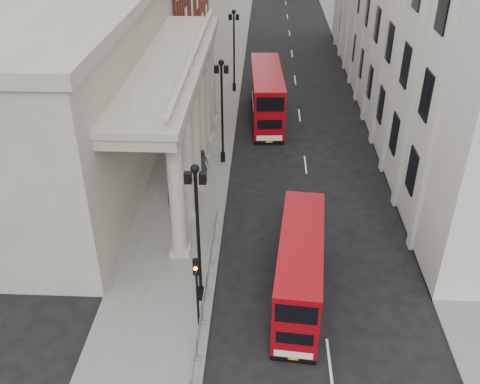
{
  "coord_description": "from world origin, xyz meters",
  "views": [
    {
      "loc": [
        2.54,
        -17.8,
        20.23
      ],
      "look_at": [
        1.17,
        11.39,
        2.51
      ],
      "focal_mm": 40.0,
      "sensor_mm": 36.0,
      "label": 1
    }
  ],
  "objects_px": {
    "bus_near": "(300,268)",
    "traffic_light": "(197,281)",
    "lamp_post_south": "(198,227)",
    "lamp_post_mid": "(222,105)",
    "pedestrian_b": "(189,155)",
    "pedestrian_a": "(172,197)",
    "pedestrian_c": "(202,161)",
    "bus_far": "(267,95)",
    "lamp_post_north": "(234,45)"
  },
  "relations": [
    {
      "from": "bus_near",
      "to": "traffic_light",
      "type": "bearing_deg",
      "value": -148.77
    },
    {
      "from": "lamp_post_south",
      "to": "lamp_post_mid",
      "type": "xyz_separation_m",
      "value": [
        0.0,
        16.0,
        0.0
      ]
    },
    {
      "from": "pedestrian_b",
      "to": "traffic_light",
      "type": "bearing_deg",
      "value": 94.44
    },
    {
      "from": "lamp_post_mid",
      "to": "pedestrian_a",
      "type": "relative_size",
      "value": 5.02
    },
    {
      "from": "lamp_post_south",
      "to": "pedestrian_a",
      "type": "relative_size",
      "value": 5.02
    },
    {
      "from": "traffic_light",
      "to": "pedestrian_c",
      "type": "bearing_deg",
      "value": 95.41
    },
    {
      "from": "lamp_post_south",
      "to": "bus_near",
      "type": "distance_m",
      "value": 6.0
    },
    {
      "from": "bus_far",
      "to": "pedestrian_b",
      "type": "height_order",
      "value": "bus_far"
    },
    {
      "from": "lamp_post_south",
      "to": "lamp_post_north",
      "type": "height_order",
      "value": "same"
    },
    {
      "from": "lamp_post_south",
      "to": "pedestrian_a",
      "type": "distance_m",
      "value": 10.41
    },
    {
      "from": "lamp_post_mid",
      "to": "lamp_post_north",
      "type": "xyz_separation_m",
      "value": [
        0.0,
        16.0,
        0.0
      ]
    },
    {
      "from": "lamp_post_south",
      "to": "pedestrian_c",
      "type": "bearing_deg",
      "value": 95.78
    },
    {
      "from": "lamp_post_mid",
      "to": "traffic_light",
      "type": "bearing_deg",
      "value": -89.68
    },
    {
      "from": "traffic_light",
      "to": "pedestrian_c",
      "type": "height_order",
      "value": "traffic_light"
    },
    {
      "from": "traffic_light",
      "to": "lamp_post_mid",
      "type": "bearing_deg",
      "value": 90.32
    },
    {
      "from": "bus_near",
      "to": "pedestrian_a",
      "type": "distance_m",
      "value": 12.05
    },
    {
      "from": "lamp_post_south",
      "to": "traffic_light",
      "type": "height_order",
      "value": "lamp_post_south"
    },
    {
      "from": "lamp_post_north",
      "to": "bus_near",
      "type": "xyz_separation_m",
      "value": [
        5.27,
        -31.52,
        -2.82
      ]
    },
    {
      "from": "lamp_post_north",
      "to": "bus_near",
      "type": "bearing_deg",
      "value": -80.5
    },
    {
      "from": "bus_near",
      "to": "pedestrian_a",
      "type": "bearing_deg",
      "value": 139.22
    },
    {
      "from": "lamp_post_mid",
      "to": "lamp_post_south",
      "type": "bearing_deg",
      "value": -90.0
    },
    {
      "from": "pedestrian_b",
      "to": "lamp_post_south",
      "type": "bearing_deg",
      "value": 95.21
    },
    {
      "from": "pedestrian_b",
      "to": "pedestrian_c",
      "type": "xyz_separation_m",
      "value": [
        1.2,
        -1.37,
        0.17
      ]
    },
    {
      "from": "lamp_post_mid",
      "to": "bus_near",
      "type": "relative_size",
      "value": 0.88
    },
    {
      "from": "lamp_post_mid",
      "to": "pedestrian_b",
      "type": "bearing_deg",
      "value": -170.26
    },
    {
      "from": "traffic_light",
      "to": "pedestrian_c",
      "type": "relative_size",
      "value": 2.29
    },
    {
      "from": "bus_far",
      "to": "pedestrian_a",
      "type": "height_order",
      "value": "bus_far"
    },
    {
      "from": "pedestrian_c",
      "to": "pedestrian_b",
      "type": "bearing_deg",
      "value": 121.59
    },
    {
      "from": "pedestrian_c",
      "to": "lamp_post_mid",
      "type": "bearing_deg",
      "value": 42.08
    },
    {
      "from": "lamp_post_north",
      "to": "bus_far",
      "type": "xyz_separation_m",
      "value": [
        3.4,
        -7.2,
        -2.44
      ]
    },
    {
      "from": "bus_near",
      "to": "pedestrian_c",
      "type": "height_order",
      "value": "bus_near"
    },
    {
      "from": "lamp_post_south",
      "to": "pedestrian_b",
      "type": "distance_m",
      "value": 16.27
    },
    {
      "from": "lamp_post_mid",
      "to": "pedestrian_c",
      "type": "xyz_separation_m",
      "value": [
        -1.43,
        -1.82,
        -3.85
      ]
    },
    {
      "from": "bus_near",
      "to": "pedestrian_c",
      "type": "distance_m",
      "value": 15.28
    },
    {
      "from": "pedestrian_b",
      "to": "bus_near",
      "type": "bearing_deg",
      "value": 113.29
    },
    {
      "from": "bus_far",
      "to": "pedestrian_c",
      "type": "relative_size",
      "value": 5.89
    },
    {
      "from": "lamp_post_south",
      "to": "pedestrian_a",
      "type": "height_order",
      "value": "lamp_post_south"
    },
    {
      "from": "lamp_post_south",
      "to": "lamp_post_mid",
      "type": "bearing_deg",
      "value": 90.0
    },
    {
      "from": "bus_far",
      "to": "lamp_post_north",
      "type": "bearing_deg",
      "value": 112.17
    },
    {
      "from": "traffic_light",
      "to": "pedestrian_b",
      "type": "xyz_separation_m",
      "value": [
        -2.74,
        17.57,
        -2.22
      ]
    },
    {
      "from": "traffic_light",
      "to": "bus_far",
      "type": "relative_size",
      "value": 0.39
    },
    {
      "from": "lamp_post_south",
      "to": "pedestrian_c",
      "type": "height_order",
      "value": "lamp_post_south"
    },
    {
      "from": "lamp_post_south",
      "to": "bus_far",
      "type": "height_order",
      "value": "lamp_post_south"
    },
    {
      "from": "lamp_post_south",
      "to": "bus_near",
      "type": "bearing_deg",
      "value": 5.24
    },
    {
      "from": "bus_near",
      "to": "bus_far",
      "type": "bearing_deg",
      "value": 99.83
    },
    {
      "from": "lamp_post_north",
      "to": "pedestrian_b",
      "type": "distance_m",
      "value": 17.14
    },
    {
      "from": "bus_far",
      "to": "lamp_post_mid",
      "type": "bearing_deg",
      "value": -114.24
    },
    {
      "from": "bus_near",
      "to": "bus_far",
      "type": "xyz_separation_m",
      "value": [
        -1.87,
        24.31,
        0.38
      ]
    },
    {
      "from": "lamp_post_mid",
      "to": "pedestrian_c",
      "type": "bearing_deg",
      "value": -128.2
    },
    {
      "from": "bus_near",
      "to": "pedestrian_c",
      "type": "bearing_deg",
      "value": 121.52
    }
  ]
}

